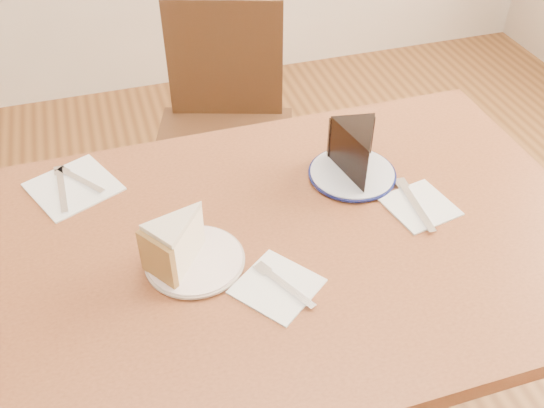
# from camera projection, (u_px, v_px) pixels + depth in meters

# --- Properties ---
(table) EXTENTS (1.20, 0.80, 0.75)m
(table) POSITION_uv_depth(u_px,v_px,m) (293.00, 270.00, 1.25)
(table) COLOR #592C18
(table) RESTS_ON ground
(chair_far) EXTENTS (0.54, 0.54, 0.87)m
(chair_far) POSITION_uv_depth(u_px,v_px,m) (225.00, 134.00, 1.92)
(chair_far) COLOR #331B0F
(chair_far) RESTS_ON ground
(plate_cream) EXTENTS (0.18, 0.18, 0.01)m
(plate_cream) POSITION_uv_depth(u_px,v_px,m) (195.00, 261.00, 1.12)
(plate_cream) COLOR white
(plate_cream) RESTS_ON table
(plate_navy) EXTENTS (0.18, 0.18, 0.01)m
(plate_navy) POSITION_uv_depth(u_px,v_px,m) (352.00, 174.00, 1.32)
(plate_navy) COLOR silver
(plate_navy) RESTS_ON table
(carrot_cake) EXTENTS (0.14, 0.13, 0.09)m
(carrot_cake) POSITION_uv_depth(u_px,v_px,m) (182.00, 241.00, 1.09)
(carrot_cake) COLOR white
(carrot_cake) RESTS_ON plate_cream
(chocolate_cake) EXTENTS (0.12, 0.15, 0.09)m
(chocolate_cake) POSITION_uv_depth(u_px,v_px,m) (358.00, 156.00, 1.28)
(chocolate_cake) COLOR black
(chocolate_cake) RESTS_ON plate_navy
(napkin_cream) EXTENTS (0.18, 0.18, 0.00)m
(napkin_cream) POSITION_uv_depth(u_px,v_px,m) (277.00, 286.00, 1.08)
(napkin_cream) COLOR white
(napkin_cream) RESTS_ON table
(napkin_navy) EXTENTS (0.15, 0.15, 0.00)m
(napkin_navy) POSITION_uv_depth(u_px,v_px,m) (420.00, 206.00, 1.25)
(napkin_navy) COLOR white
(napkin_navy) RESTS_ON table
(napkin_spare) EXTENTS (0.22, 0.22, 0.00)m
(napkin_spare) POSITION_uv_depth(u_px,v_px,m) (74.00, 187.00, 1.29)
(napkin_spare) COLOR white
(napkin_spare) RESTS_ON table
(fork_cream) EXTENTS (0.08, 0.13, 0.00)m
(fork_cream) POSITION_uv_depth(u_px,v_px,m) (285.00, 286.00, 1.08)
(fork_cream) COLOR silver
(fork_cream) RESTS_ON napkin_cream
(knife_navy) EXTENTS (0.03, 0.17, 0.00)m
(knife_navy) POSITION_uv_depth(u_px,v_px,m) (415.00, 205.00, 1.24)
(knife_navy) COLOR silver
(knife_navy) RESTS_ON napkin_navy
(fork_spare) EXTENTS (0.10, 0.12, 0.00)m
(fork_spare) POSITION_uv_depth(u_px,v_px,m) (80.00, 180.00, 1.31)
(fork_spare) COLOR white
(fork_spare) RESTS_ON napkin_spare
(knife_spare) EXTENTS (0.02, 0.16, 0.00)m
(knife_spare) POSITION_uv_depth(u_px,v_px,m) (62.00, 189.00, 1.28)
(knife_spare) COLOR silver
(knife_spare) RESTS_ON napkin_spare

